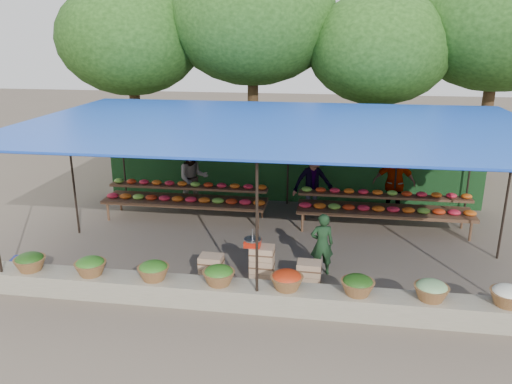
# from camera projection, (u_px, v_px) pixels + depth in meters

# --- Properties ---
(ground) EXTENTS (60.00, 60.00, 0.00)m
(ground) POSITION_uv_depth(u_px,v_px,m) (276.00, 245.00, 11.42)
(ground) COLOR brown
(ground) RESTS_ON ground
(stone_curb) EXTENTS (10.60, 0.55, 0.40)m
(stone_curb) POSITION_uv_depth(u_px,v_px,m) (258.00, 297.00, 8.77)
(stone_curb) COLOR gray
(stone_curb) RESTS_ON ground
(stall_canopy) EXTENTS (10.80, 6.60, 2.82)m
(stall_canopy) POSITION_uv_depth(u_px,v_px,m) (277.00, 128.00, 10.66)
(stall_canopy) COLOR black
(stall_canopy) RESTS_ON ground
(produce_baskets) EXTENTS (8.98, 0.58, 0.34)m
(produce_baskets) POSITION_uv_depth(u_px,v_px,m) (252.00, 278.00, 8.68)
(produce_baskets) COLOR brown
(produce_baskets) RESTS_ON stone_curb
(netting_backdrop) EXTENTS (10.60, 0.06, 2.50)m
(netting_backdrop) POSITION_uv_depth(u_px,v_px,m) (289.00, 159.00, 14.01)
(netting_backdrop) COLOR #1B4D24
(netting_backdrop) RESTS_ON ground
(tree_row) EXTENTS (16.51, 5.50, 7.12)m
(tree_row) POSITION_uv_depth(u_px,v_px,m) (315.00, 30.00, 15.65)
(tree_row) COLOR #392A15
(tree_row) RESTS_ON ground
(fruit_table_left) EXTENTS (4.21, 0.95, 0.93)m
(fruit_table_left) POSITION_uv_depth(u_px,v_px,m) (186.00, 196.00, 12.87)
(fruit_table_left) COLOR #4D2C1E
(fruit_table_left) RESTS_ON ground
(fruit_table_right) EXTENTS (4.21, 0.95, 0.93)m
(fruit_table_right) POSITION_uv_depth(u_px,v_px,m) (384.00, 206.00, 12.15)
(fruit_table_right) COLOR #4D2C1E
(fruit_table_right) RESTS_ON ground
(crate_counter) EXTENTS (2.36, 0.35, 0.77)m
(crate_counter) POSITION_uv_depth(u_px,v_px,m) (260.00, 268.00, 9.58)
(crate_counter) COLOR tan
(crate_counter) RESTS_ON ground
(weighing_scale) EXTENTS (0.32, 0.32, 0.34)m
(weighing_scale) POSITION_uv_depth(u_px,v_px,m) (253.00, 242.00, 9.44)
(weighing_scale) COLOR red
(weighing_scale) RESTS_ON crate_counter
(vendor_seated) EXTENTS (0.52, 0.39, 1.28)m
(vendor_seated) POSITION_uv_depth(u_px,v_px,m) (322.00, 244.00, 9.87)
(vendor_seated) COLOR #18361B
(vendor_seated) RESTS_ON ground
(customer_left) EXTENTS (1.01, 0.91, 1.71)m
(customer_left) POSITION_uv_depth(u_px,v_px,m) (193.00, 178.00, 13.58)
(customer_left) COLOR slate
(customer_left) RESTS_ON ground
(customer_mid) EXTENTS (1.32, 1.08, 1.78)m
(customer_mid) POSITION_uv_depth(u_px,v_px,m) (313.00, 182.00, 13.15)
(customer_mid) COLOR slate
(customer_mid) RESTS_ON ground
(customer_right) EXTENTS (1.10, 0.50, 1.83)m
(customer_right) POSITION_uv_depth(u_px,v_px,m) (394.00, 183.00, 12.90)
(customer_right) COLOR slate
(customer_right) RESTS_ON ground
(blue_crate_front) EXTENTS (0.44, 0.32, 0.26)m
(blue_crate_front) POSITION_uv_depth(u_px,v_px,m) (9.00, 276.00, 9.67)
(blue_crate_front) COLOR navy
(blue_crate_front) RESTS_ON ground
(blue_crate_back) EXTENTS (0.49, 0.40, 0.26)m
(blue_crate_back) POSITION_uv_depth(u_px,v_px,m) (23.00, 264.00, 10.18)
(blue_crate_back) COLOR navy
(blue_crate_back) RESTS_ON ground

